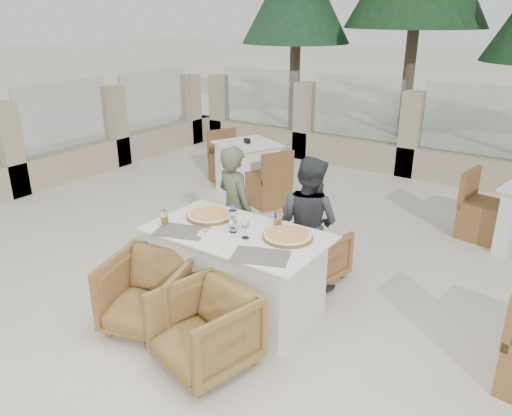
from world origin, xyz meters
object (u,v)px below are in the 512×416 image
Objects in this scene: armchair_near_right at (204,330)px; armchair_far_left at (247,239)px; diner_right at (308,223)px; water_bottle at (233,219)px; bg_table_a at (247,168)px; wine_glass_centre at (234,218)px; beer_glass_right at (278,219)px; olive_dish at (206,232)px; armchair_near_left at (150,293)px; beer_glass_left at (164,217)px; wine_glass_near at (245,228)px; diner_left at (235,209)px; pizza_left at (210,215)px; pizza_right at (288,235)px; armchair_far_right at (314,254)px; dining_table at (237,271)px.

armchair_far_left is at bearing 128.46° from armchair_near_right.
diner_right reaches higher than armchair_far_left.
water_bottle is 0.35× the size of armchair_near_right.
bg_table_a is at bearing -36.55° from diner_right.
armchair_near_right is (0.35, -0.86, -0.55)m from wine_glass_centre.
water_bottle is 1.65× the size of beer_glass_right.
olive_dish reaches higher than armchair_near_left.
bg_table_a is (-1.13, 2.89, -0.45)m from beer_glass_left.
diner_right is at bearing 45.24° from armchair_near_left.
armchair_near_right is at bearing -31.48° from beer_glass_left.
wine_glass_centre is 1.00× the size of wine_glass_near.
beer_glass_left is at bearing -176.56° from olive_dish.
diner_left is (-0.41, 0.56, -0.19)m from wine_glass_centre.
armchair_near_left is (-0.04, -0.78, -0.47)m from pizza_left.
pizza_left is 0.96m from diner_right.
wine_glass_near is 3.37m from bg_table_a.
pizza_right is 0.50m from water_bottle.
water_bottle is 1.16m from armchair_far_right.
armchair_near_right is (0.30, -0.77, -0.58)m from water_bottle.
olive_dish reaches higher than bg_table_a.
dining_table is 0.84m from armchair_near_right.
armchair_far_right is (0.95, 1.13, -0.57)m from beer_glass_left.
beer_glass_right is at bearing 53.06° from dining_table.
pizza_right is 2.34× the size of wine_glass_near.
wine_glass_near is 1.14m from armchair_far_right.
wine_glass_near is at bearing -30.22° from bg_table_a.
armchair_far_left is at bearing 4.29° from diner_right.
diner_left reaches higher than water_bottle.
pizza_right is 2.34× the size of wine_glass_centre.
armchair_far_right is at bearing 47.57° from armchair_near_left.
armchair_far_left is 0.76m from armchair_far_right.
pizza_right is 0.37m from wine_glass_near.
pizza_left is 0.91m from armchair_near_left.
bg_table_a is at bearing 123.19° from wine_glass_centre.
armchair_far_right is (0.75, 0.12, -0.01)m from armchair_far_left.
wine_glass_centre is 0.64m from beer_glass_left.
water_bottle reaches higher than armchair_far_right.
armchair_near_right is (0.92, -0.56, -0.52)m from beer_glass_left.
wine_glass_near is 0.14× the size of diner_right.
wine_glass_near reaches higher than armchair_near_left.
beer_glass_right is (0.64, 0.19, 0.05)m from pizza_left.
olive_dish is 1.08m from diner_right.
wine_glass_near is at bearing -146.78° from pizza_right.
beer_glass_right is 1.34× the size of olive_dish.
beer_glass_right is at bearing 51.39° from water_bottle.
dining_table and bg_table_a have the same top height.
wine_glass_near is (0.22, -0.13, 0.00)m from wine_glass_centre.
dining_table is 0.85m from diner_left.
water_bottle is at bearing 82.88° from armchair_far_right.
wine_glass_near is at bearing 12.00° from beer_glass_left.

